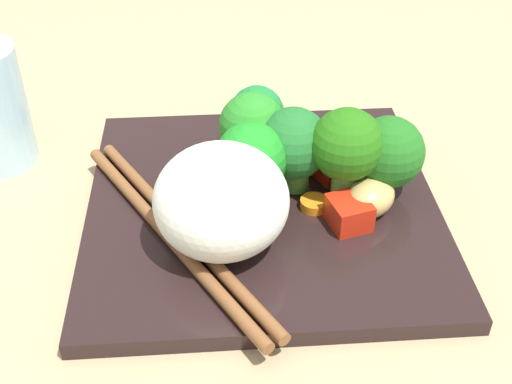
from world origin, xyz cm
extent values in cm
cube|color=tan|center=(0.00, 0.00, -1.00)|extent=(110.00, 110.00, 2.00)
cube|color=black|center=(0.00, 0.00, 0.61)|extent=(25.47, 25.47, 1.22)
ellipsoid|color=white|center=(2.99, 4.54, 4.87)|extent=(11.36, 11.37, 7.30)
cylinder|color=#6FA54D|center=(-9.25, -0.78, 2.17)|extent=(1.75, 1.74, 1.97)
sphere|color=#20661E|center=(-9.01, -0.57, 4.70)|extent=(5.22, 5.22, 5.22)
cylinder|color=#5D983C|center=(-2.59, -1.52, 2.35)|extent=(2.70, 2.74, 2.33)
sphere|color=#1F6729|center=(-2.30, -1.57, 5.08)|extent=(5.25, 5.25, 5.25)
cylinder|color=#73AA55|center=(0.34, -3.22, 2.56)|extent=(2.77, 2.62, 2.87)
sphere|color=#288326|center=(0.53, -3.46, 5.52)|extent=(4.90, 4.90, 4.90)
cylinder|color=#7FB753|center=(-5.97, -0.01, 2.83)|extent=(2.77, 2.78, 3.23)
sphere|color=#246813|center=(-5.84, 0.08, 5.85)|extent=(5.17, 5.17, 5.17)
cylinder|color=#74A54D|center=(0.77, -0.03, 2.13)|extent=(2.46, 2.27, 2.13)
sphere|color=#1D8A22|center=(0.80, 0.25, 4.99)|extent=(5.12, 5.12, 5.12)
cylinder|color=#81B657|center=(0.16, -6.02, 2.34)|extent=(1.89, 2.12, 2.43)
sphere|color=#1C7832|center=(-0.04, -6.13, 5.02)|extent=(4.21, 4.21, 4.21)
cylinder|color=orange|center=(-3.92, -4.04, 1.59)|extent=(3.08, 3.08, 0.74)
cylinder|color=orange|center=(-7.53, -3.04, 1.58)|extent=(3.95, 3.95, 0.73)
cylinder|color=orange|center=(-4.92, -7.35, 1.49)|extent=(2.94, 2.94, 0.54)
cylinder|color=orange|center=(-3.64, 1.06, 1.57)|extent=(2.67, 2.67, 0.69)
cube|color=red|center=(-7.63, -6.48, 1.99)|extent=(3.39, 3.29, 1.55)
cube|color=red|center=(-1.99, -6.63, 2.15)|extent=(3.62, 3.80, 1.87)
cube|color=red|center=(-5.76, 3.04, 2.22)|extent=(3.29, 3.44, 2.01)
cube|color=red|center=(-5.47, -2.56, 1.97)|extent=(3.20, 3.25, 1.51)
ellipsoid|color=tan|center=(-1.74, -3.92, 2.56)|extent=(5.35, 5.34, 2.68)
ellipsoid|color=tan|center=(-7.48, 1.78, 2.54)|extent=(5.00, 5.02, 2.64)
cylinder|color=brown|center=(6.73, 3.88, 1.65)|extent=(12.88, 20.80, 0.86)
cylinder|color=brown|center=(5.77, 3.30, 1.65)|extent=(12.88, 20.80, 0.86)
camera|label=1|loc=(2.94, 38.12, 30.91)|focal=46.60mm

